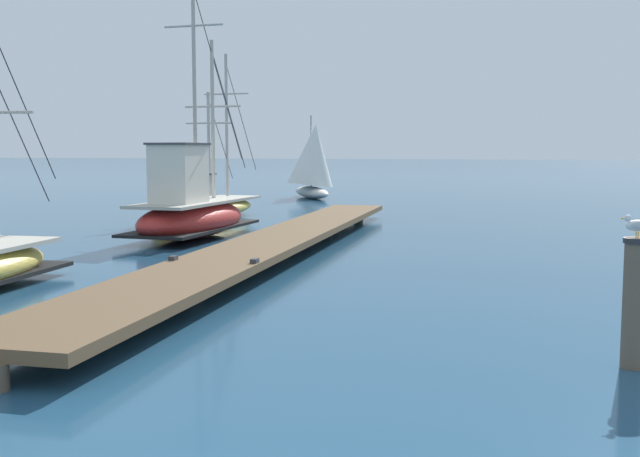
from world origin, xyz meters
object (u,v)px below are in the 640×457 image
object	(u,v)px
fishing_boat_1	(190,210)
mooring_piling	(634,300)
perched_seagull	(638,225)
distant_sailboat	(313,160)
fishing_boat_0	(204,206)

from	to	relation	value
fishing_boat_1	mooring_piling	bearing A→B (deg)	-43.46
perched_seagull	distant_sailboat	world-z (taller)	distant_sailboat
fishing_boat_1	fishing_boat_0	bearing A→B (deg)	111.93
fishing_boat_0	perched_seagull	bearing A→B (deg)	-50.29
mooring_piling	perched_seagull	world-z (taller)	perched_seagull
perched_seagull	distant_sailboat	xyz separation A→B (m)	(-12.87, 28.34, 0.30)
fishing_boat_1	perched_seagull	xyz separation A→B (m)	(10.73, -10.16, 0.85)
fishing_boat_0	mooring_piling	distance (m)	20.16
mooring_piling	fishing_boat_1	bearing A→B (deg)	136.54
fishing_boat_0	distant_sailboat	distance (m)	12.91
mooring_piling	perched_seagull	size ratio (longest dim) A/B	4.07
perched_seagull	fishing_boat_1	bearing A→B (deg)	136.56
fishing_boat_0	mooring_piling	world-z (taller)	fishing_boat_0
fishing_boat_0	distant_sailboat	xyz separation A→B (m)	(0.01, 12.83, 1.45)
distant_sailboat	fishing_boat_1	bearing A→B (deg)	-83.28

